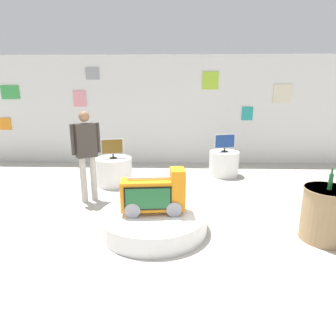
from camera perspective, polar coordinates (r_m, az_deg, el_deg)
The scene contains 11 objects.
ground_plane at distance 4.47m, azimuth 0.39°, elevation -13.88°, with size 30.00×30.00×0.00m, color #B2ADA3.
back_wall_display at distance 8.73m, azimuth 1.22°, elevation 11.14°, with size 12.75×0.13×3.11m.
main_display_pedestal at distance 4.70m, azimuth -2.90°, elevation -10.34°, with size 1.70×1.70×0.30m, color white.
novelty_firetruck_tv at distance 4.53m, azimuth -2.74°, elevation -5.41°, with size 1.01×0.49×0.70m.
display_pedestal_left_rear at distance 7.67m, azimuth 10.86°, elevation 0.87°, with size 0.76×0.76×0.63m, color white.
tv_on_left_rear at distance 7.55m, azimuth 11.07°, elevation 5.03°, with size 0.54×0.18×0.45m.
display_pedestal_center_rear at distance 6.95m, azimuth -10.53°, elevation -0.60°, with size 0.85×0.85×0.63m, color white.
tv_on_center_rear at distance 6.81m, azimuth -10.78°, elevation 4.00°, with size 0.50×0.17×0.45m.
side_table_round at distance 4.90m, azimuth 28.51°, elevation -7.88°, with size 0.70×0.70×0.80m.
bottle_on_side_table at distance 4.69m, azimuth 29.20°, elevation -2.24°, with size 0.06×0.06×0.31m.
shopper_browsing_near_truck at distance 5.82m, azimuth -15.66°, elevation 3.46°, with size 0.48×0.38×1.78m.
Camera 1 is at (0.10, -3.91, 2.17)m, focal length 31.18 mm.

